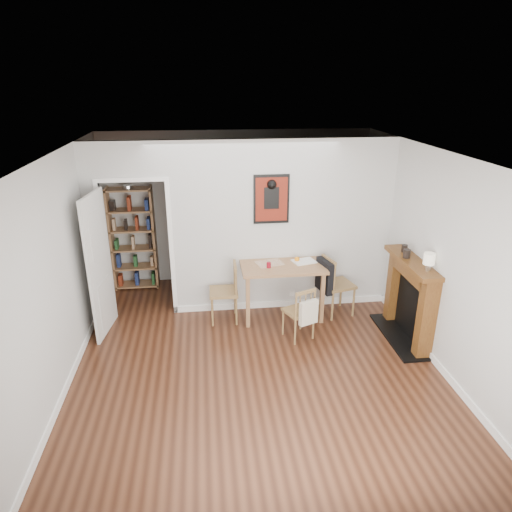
{
  "coord_description": "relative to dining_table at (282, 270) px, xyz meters",
  "views": [
    {
      "loc": [
        -0.58,
        -5.01,
        3.39
      ],
      "look_at": [
        0.09,
        0.6,
        1.17
      ],
      "focal_mm": 32.0,
      "sensor_mm": 36.0,
      "label": 1
    }
  ],
  "objects": [
    {
      "name": "ceramic_jar_a",
      "position": [
        1.53,
        -0.77,
        0.49
      ],
      "size": [
        0.1,
        0.1,
        0.12
      ],
      "primitive_type": "cylinder",
      "color": "black",
      "rests_on": "fireplace"
    },
    {
      "name": "ceramic_jar_b",
      "position": [
        1.59,
        -0.55,
        0.48
      ],
      "size": [
        0.08,
        0.08,
        0.1
      ],
      "primitive_type": "cylinder",
      "color": "black",
      "rests_on": "fireplace"
    },
    {
      "name": "bookshelf",
      "position": [
        -2.31,
        1.29,
        0.13
      ],
      "size": [
        0.74,
        0.29,
        1.75
      ],
      "color": "#A2774B",
      "rests_on": "ground"
    },
    {
      "name": "ground",
      "position": [
        -0.54,
        -1.1,
        -0.73
      ],
      "size": [
        5.2,
        5.2,
        0.0
      ],
      "primitive_type": "plane",
      "color": "#542D1B",
      "rests_on": "ground"
    },
    {
      "name": "red_glass",
      "position": [
        -0.22,
        -0.11,
        0.14
      ],
      "size": [
        0.06,
        0.06,
        0.08
      ],
      "primitive_type": "cylinder",
      "color": "maroon",
      "rests_on": "dining_table"
    },
    {
      "name": "placemat",
      "position": [
        -0.18,
        0.05,
        0.1
      ],
      "size": [
        0.44,
        0.38,
        0.0
      ],
      "primitive_type": "cube",
      "rotation": [
        0.0,
        0.0,
        0.26
      ],
      "color": "beige",
      "rests_on": "dining_table"
    },
    {
      "name": "fireplace",
      "position": [
        1.62,
        -0.85,
        -0.12
      ],
      "size": [
        0.45,
        1.25,
        1.16
      ],
      "color": "brown",
      "rests_on": "ground"
    },
    {
      "name": "chair_left",
      "position": [
        -0.88,
        -0.07,
        -0.28
      ],
      "size": [
        0.46,
        0.46,
        0.9
      ],
      "color": "olive",
      "rests_on": "ground"
    },
    {
      "name": "chair_front",
      "position": [
        0.12,
        -0.68,
        -0.34
      ],
      "size": [
        0.51,
        0.53,
        0.78
      ],
      "color": "olive",
      "rests_on": "ground"
    },
    {
      "name": "dining_table",
      "position": [
        0.0,
        0.0,
        0.0
      ],
      "size": [
        1.22,
        0.78,
        0.83
      ],
      "color": "#A2774B",
      "rests_on": "ground"
    },
    {
      "name": "notebook",
      "position": [
        0.33,
        0.04,
        0.11
      ],
      "size": [
        0.38,
        0.32,
        0.02
      ],
      "primitive_type": "cube",
      "rotation": [
        0.0,
        0.0,
        0.26
      ],
      "color": "white",
      "rests_on": "dining_table"
    },
    {
      "name": "orange_fruit",
      "position": [
        0.23,
        0.06,
        0.14
      ],
      "size": [
        0.07,
        0.07,
        0.07
      ],
      "primitive_type": "sphere",
      "color": "orange",
      "rests_on": "dining_table"
    },
    {
      "name": "chair_right",
      "position": [
        0.83,
        -0.07,
        -0.25
      ],
      "size": [
        0.62,
        0.57,
        0.94
      ],
      "color": "olive",
      "rests_on": "ground"
    },
    {
      "name": "mantel_lamp",
      "position": [
        1.61,
        -1.2,
        0.57
      ],
      "size": [
        0.14,
        0.14,
        0.22
      ],
      "color": "silver",
      "rests_on": "fireplace"
    },
    {
      "name": "room_shell",
      "position": [
        -0.44,
        0.24,
        0.57
      ],
      "size": [
        5.2,
        5.2,
        5.2
      ],
      "color": "silver",
      "rests_on": "ground"
    }
  ]
}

